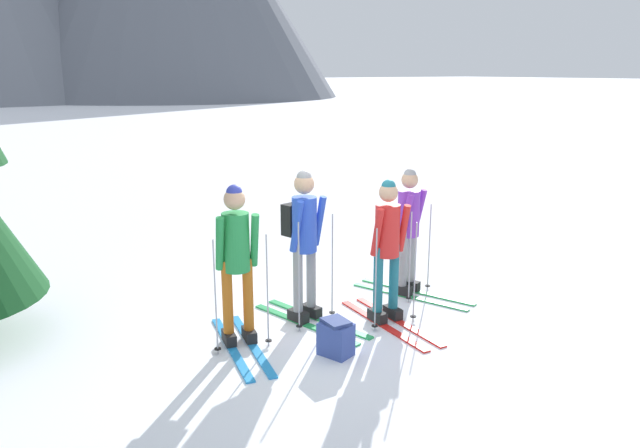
{
  "coord_description": "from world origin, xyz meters",
  "views": [
    {
      "loc": [
        -3.4,
        -5.49,
        2.82
      ],
      "look_at": [
        0.25,
        0.47,
        1.05
      ],
      "focal_mm": 34.19,
      "sensor_mm": 36.0,
      "label": 1
    }
  ],
  "objects_px": {
    "skier_in_green": "(237,259)",
    "skier_in_red": "(388,246)",
    "skier_in_blue": "(304,237)",
    "backpack_on_snow_front": "(336,338)",
    "skier_in_purple": "(409,227)"
  },
  "relations": [
    {
      "from": "skier_in_red",
      "to": "skier_in_purple",
      "type": "relative_size",
      "value": 1.01
    },
    {
      "from": "skier_in_red",
      "to": "backpack_on_snow_front",
      "type": "xyz_separation_m",
      "value": [
        -0.96,
        -0.42,
        -0.72
      ]
    },
    {
      "from": "skier_in_blue",
      "to": "backpack_on_snow_front",
      "type": "height_order",
      "value": "skier_in_blue"
    },
    {
      "from": "skier_in_green",
      "to": "skier_in_red",
      "type": "relative_size",
      "value": 1.03
    },
    {
      "from": "skier_in_purple",
      "to": "skier_in_blue",
      "type": "bearing_deg",
      "value": -178.49
    },
    {
      "from": "skier_in_blue",
      "to": "backpack_on_snow_front",
      "type": "bearing_deg",
      "value": -100.77
    },
    {
      "from": "skier_in_purple",
      "to": "backpack_on_snow_front",
      "type": "distance_m",
      "value": 2.12
    },
    {
      "from": "skier_in_blue",
      "to": "skier_in_red",
      "type": "height_order",
      "value": "skier_in_blue"
    },
    {
      "from": "skier_in_green",
      "to": "backpack_on_snow_front",
      "type": "bearing_deg",
      "value": -46.06
    },
    {
      "from": "skier_in_green",
      "to": "skier_in_blue",
      "type": "height_order",
      "value": "skier_in_blue"
    },
    {
      "from": "skier_in_green",
      "to": "skier_in_red",
      "type": "xyz_separation_m",
      "value": [
        1.69,
        -0.33,
        -0.04
      ]
    },
    {
      "from": "skier_in_red",
      "to": "skier_in_purple",
      "type": "xyz_separation_m",
      "value": [
        0.78,
        0.57,
        -0.02
      ]
    },
    {
      "from": "skier_in_green",
      "to": "skier_in_red",
      "type": "distance_m",
      "value": 1.72
    },
    {
      "from": "backpack_on_snow_front",
      "to": "skier_in_red",
      "type": "bearing_deg",
      "value": 23.71
    },
    {
      "from": "backpack_on_snow_front",
      "to": "skier_in_purple",
      "type": "bearing_deg",
      "value": 29.68
    }
  ]
}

